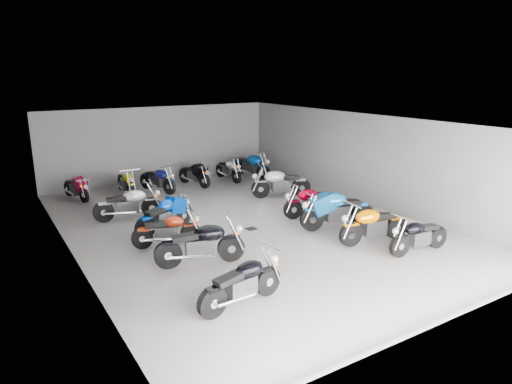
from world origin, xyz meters
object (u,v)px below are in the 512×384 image
Objects in this scene: motorcycle_back_c at (158,179)px; motorcycle_right_b at (373,224)px; motorcycle_left_d at (168,230)px; motorcycle_back_a at (76,188)px; motorcycle_left_a at (242,283)px; motorcycle_back_e at (229,169)px; motorcycle_right_a at (419,236)px; motorcycle_right_f at (280,183)px; motorcycle_left_e at (165,215)px; motorcycle_back_b at (126,182)px; motorcycle_back_f at (251,166)px; motorcycle_left_f at (129,204)px; motorcycle_left_c at (201,244)px; motorcycle_back_d at (195,174)px; motorcycle_right_c at (336,210)px; motorcycle_right_d at (312,202)px; drain_grate at (251,229)px.

motorcycle_right_b is at bearing 91.33° from motorcycle_back_c.
motorcycle_left_d is at bearing 69.31° from motorcycle_right_b.
motorcycle_back_a is 3.03m from motorcycle_back_c.
motorcycle_left_a is 1.01× the size of motorcycle_back_e.
motorcycle_back_a is (-6.56, 10.19, -0.02)m from motorcycle_right_a.
motorcycle_right_f is (5.40, 6.42, 0.05)m from motorcycle_left_a.
motorcycle_back_b is at bearing 154.46° from motorcycle_left_e.
motorcycle_back_f reaches higher than motorcycle_back_e.
motorcycle_left_e reaches higher than motorcycle_back_b.
motorcycle_left_f is at bearing -161.03° from motorcycle_left_d.
motorcycle_left_f is at bearing -158.68° from motorcycle_left_c.
motorcycle_right_b is (4.93, -2.78, 0.07)m from motorcycle_left_d.
motorcycle_left_e is 5.71m from motorcycle_back_d.
motorcycle_right_c reaches higher than motorcycle_back_d.
motorcycle_left_a is at bearing 162.27° from motorcycle_right_f.
motorcycle_back_f is (6.20, 5.85, 0.11)m from motorcycle_left_d.
motorcycle_left_c is at bearing 84.89° from motorcycle_right_b.
motorcycle_back_a is (-1.22, 10.19, -0.05)m from motorcycle_left_a.
motorcycle_back_d is at bearing 124.59° from motorcycle_left_e.
motorcycle_right_a is 0.93× the size of motorcycle_right_d.
motorcycle_left_e is 1.82m from motorcycle_left_f.
motorcycle_back_f is at bearing 179.37° from motorcycle_back_b.
motorcycle_back_b is at bearing -167.40° from motorcycle_left_c.
motorcycle_left_e is at bearing 53.77° from motorcycle_back_c.
motorcycle_back_e is (5.09, 9.92, -0.01)m from motorcycle_left_a.
drain_grate is at bearing 79.36° from motorcycle_back_c.
motorcycle_left_e reaches higher than motorcycle_back_c.
motorcycle_right_a is at bearing 116.64° from motorcycle_back_b.
motorcycle_left_f reaches higher than motorcycle_back_d.
motorcycle_back_a is 0.92× the size of motorcycle_back_c.
motorcycle_back_f reaches higher than motorcycle_right_b.
motorcycle_left_f is (-0.45, 4.47, -0.02)m from motorcycle_left_c.
motorcycle_right_a is 1.25m from motorcycle_right_b.
motorcycle_left_c reaches higher than motorcycle_back_b.
motorcycle_back_c reaches higher than motorcycle_left_a.
motorcycle_right_c is 7.71m from motorcycle_back_c.
motorcycle_right_c reaches higher than motorcycle_left_c.
motorcycle_right_a is 0.98× the size of motorcycle_back_b.
motorcycle_left_d is at bearing 84.95° from motorcycle_back_b.
motorcycle_left_e is (0.36, 1.11, 0.06)m from motorcycle_left_d.
motorcycle_right_c is (4.80, 2.59, 0.08)m from motorcycle_left_a.
motorcycle_back_d is (3.12, 4.78, -0.03)m from motorcycle_left_e.
motorcycle_back_e is at bearing 8.20° from motorcycle_right_d.
motorcycle_left_d is 6.04m from motorcycle_back_b.
motorcycle_right_d is (5.21, -2.87, -0.01)m from motorcycle_left_f.
motorcycle_back_e is (5.36, 3.15, -0.03)m from motorcycle_left_f.
motorcycle_back_b is (-4.23, 7.34, -0.10)m from motorcycle_right_c.
motorcycle_back_f is at bearing 4.55° from motorcycle_right_c.
motorcycle_left_a is 1.05× the size of motorcycle_right_a.
motorcycle_left_d is 0.86× the size of motorcycle_right_f.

